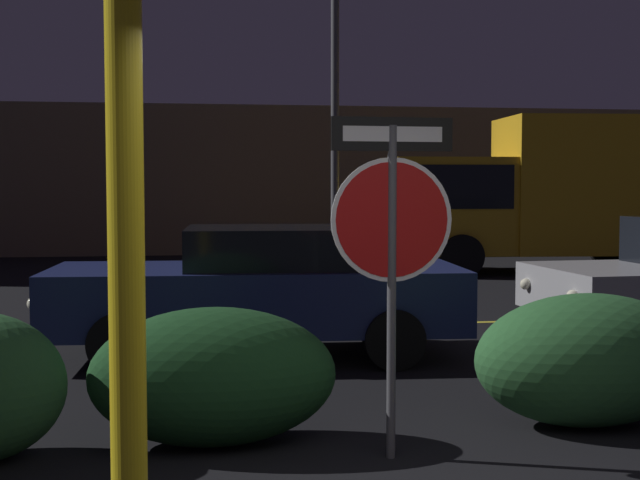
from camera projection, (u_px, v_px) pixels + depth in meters
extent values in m
cube|color=gold|center=(278.00, 327.00, 11.30)|extent=(36.94, 0.12, 0.01)
cylinder|color=#4C4C51|center=(392.00, 293.00, 5.86)|extent=(0.06, 0.06, 2.20)
cylinder|color=white|center=(392.00, 220.00, 5.83)|extent=(0.82, 0.05, 0.82)
cylinder|color=#B71414|center=(392.00, 220.00, 5.83)|extent=(0.76, 0.05, 0.76)
cube|color=black|center=(392.00, 134.00, 5.80)|extent=(0.82, 0.06, 0.22)
cube|color=white|center=(392.00, 134.00, 5.80)|extent=(0.67, 0.06, 0.10)
cylinder|color=yellow|center=(127.00, 283.00, 3.91)|extent=(0.16, 0.16, 2.78)
ellipsoid|color=#19421E|center=(213.00, 377.00, 6.18)|extent=(1.72, 0.94, 0.97)
ellipsoid|color=#285B2D|center=(588.00, 360.00, 6.69)|extent=(1.75, 1.05, 1.00)
cube|color=navy|center=(257.00, 298.00, 9.37)|extent=(4.38, 1.95, 0.65)
cube|color=black|center=(269.00, 247.00, 9.35)|extent=(1.80, 1.56, 0.42)
cylinder|color=black|center=(119.00, 344.00, 8.47)|extent=(0.61, 0.24, 0.60)
cylinder|color=black|center=(138.00, 318.00, 10.09)|extent=(0.61, 0.24, 0.60)
cylinder|color=black|center=(395.00, 339.00, 8.70)|extent=(0.61, 0.24, 0.60)
cylinder|color=black|center=(370.00, 315.00, 10.32)|extent=(0.61, 0.24, 0.60)
sphere|color=#F4EFCC|center=(34.00, 304.00, 8.65)|extent=(0.14, 0.14, 0.14)
sphere|color=#F4EFCC|center=(56.00, 291.00, 9.70)|extent=(0.14, 0.14, 0.14)
cylinder|color=black|center=(573.00, 303.00, 11.34)|extent=(0.61, 0.23, 0.60)
sphere|color=#F4EFCC|center=(573.00, 296.00, 9.68)|extent=(0.14, 0.14, 0.14)
sphere|color=#F4EFCC|center=(526.00, 284.00, 10.84)|extent=(0.14, 0.14, 0.14)
cube|color=gold|center=(447.00, 206.00, 18.20)|extent=(2.54, 2.22, 1.94)
cube|color=black|center=(448.00, 187.00, 18.18)|extent=(2.30, 2.24, 0.85)
cube|color=gold|center=(598.00, 185.00, 18.42)|extent=(4.06, 2.46, 2.78)
cylinder|color=black|center=(462.00, 256.00, 17.23)|extent=(0.86, 0.34, 0.84)
cylinder|color=black|center=(439.00, 248.00, 19.31)|extent=(0.86, 0.34, 0.84)
cylinder|color=black|center=(608.00, 247.00, 19.60)|extent=(0.86, 0.34, 0.84)
cylinder|color=#4C4C51|center=(335.00, 98.00, 17.33)|extent=(0.16, 0.16, 6.98)
cube|color=#6B5B4C|center=(309.00, 180.00, 24.98)|extent=(29.39, 3.94, 3.83)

